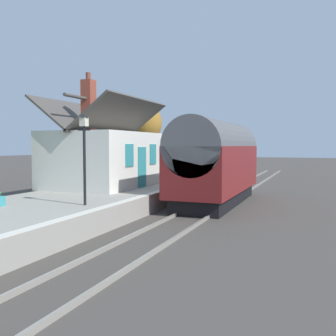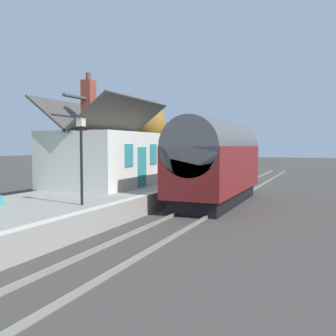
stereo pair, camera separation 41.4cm
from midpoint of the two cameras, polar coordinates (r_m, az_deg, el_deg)
ground_plane at (r=20.95m, az=4.77°, el=-4.93°), size 160.00×160.00×0.00m
platform at (r=22.31m, az=-4.75°, el=-3.32°), size 32.00×5.71×0.85m
platform_edge_coping at (r=21.21m, az=1.73°, el=-2.47°), size 32.00×0.36×0.02m
rail_near at (r=20.53m, az=9.12°, el=-4.94°), size 52.00×0.08×0.14m
rail_far at (r=20.88m, az=5.25°, el=-4.76°), size 52.00×0.08×0.14m
train at (r=19.88m, az=6.75°, el=1.03°), size 9.10×2.73×4.32m
station_building at (r=20.61m, az=-10.21°, el=1.68°), size 6.59×4.53×5.77m
bench_near_building at (r=24.90m, az=0.30°, el=-0.52°), size 1.40×0.44×0.88m
bench_platform_end at (r=27.28m, az=2.08°, el=-0.18°), size 1.42×0.49×0.88m
planter_corner_building at (r=30.84m, az=2.61°, el=0.24°), size 0.57×0.57×0.93m
planter_edge_near at (r=27.73m, az=-0.42°, el=-0.25°), size 0.46×0.46×0.82m
lamp_post_platform at (r=14.16m, az=-13.26°, el=3.99°), size 0.32×0.50×3.32m
station_sign_board at (r=28.90m, az=5.65°, el=1.42°), size 0.96×0.06×1.57m
tree_distant at (r=32.17m, az=-8.92°, el=6.36°), size 3.33×2.96×6.40m
tree_far_right at (r=35.79m, az=-3.88°, el=6.67°), size 3.34×3.24×6.88m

